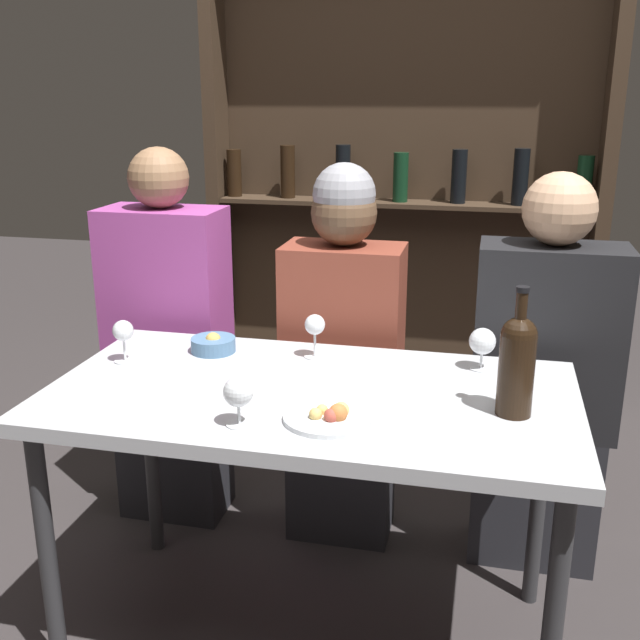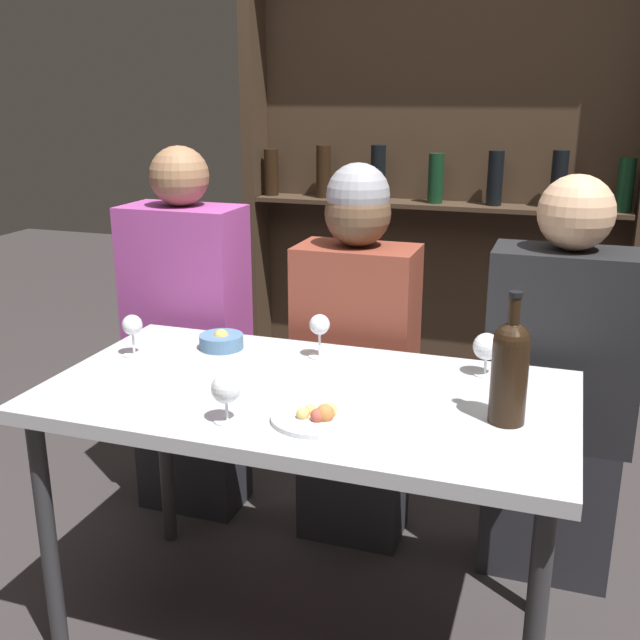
# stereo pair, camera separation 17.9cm
# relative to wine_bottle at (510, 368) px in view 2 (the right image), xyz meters

# --- Properties ---
(ground_plane) EXTENTS (10.00, 10.00, 0.00)m
(ground_plane) POSITION_rel_wine_bottle_xyz_m (-0.49, 0.04, -0.86)
(ground_plane) COLOR #332D2D
(dining_table) EXTENTS (1.31, 0.70, 0.73)m
(dining_table) POSITION_rel_wine_bottle_xyz_m (-0.49, 0.04, -0.20)
(dining_table) COLOR #B7BABF
(dining_table) RESTS_ON ground_plane
(wine_rack_wall) EXTENTS (1.80, 0.21, 2.30)m
(wine_rack_wall) POSITION_rel_wine_bottle_xyz_m (-0.49, 1.80, 0.31)
(wine_rack_wall) COLOR #38281C
(wine_rack_wall) RESTS_ON ground_plane
(wine_bottle) EXTENTS (0.08, 0.08, 0.30)m
(wine_bottle) POSITION_rel_wine_bottle_xyz_m (0.00, 0.00, 0.00)
(wine_bottle) COLOR black
(wine_bottle) RESTS_ON dining_table
(wine_glass_0) EXTENTS (0.07, 0.07, 0.11)m
(wine_glass_0) POSITION_rel_wine_bottle_xyz_m (-0.59, -0.20, -0.05)
(wine_glass_0) COLOR silver
(wine_glass_0) RESTS_ON dining_table
(wine_glass_1) EXTENTS (0.06, 0.06, 0.12)m
(wine_glass_1) POSITION_rel_wine_bottle_xyz_m (-0.53, 0.27, -0.04)
(wine_glass_1) COLOR silver
(wine_glass_1) RESTS_ON dining_table
(wine_glass_2) EXTENTS (0.06, 0.06, 0.12)m
(wine_glass_2) POSITION_rel_wine_bottle_xyz_m (-1.03, 0.12, -0.05)
(wine_glass_2) COLOR silver
(wine_glass_2) RESTS_ON dining_table
(wine_glass_3) EXTENTS (0.07, 0.07, 0.11)m
(wine_glass_3) POSITION_rel_wine_bottle_xyz_m (-0.08, 0.28, -0.05)
(wine_glass_3) COLOR silver
(wine_glass_3) RESTS_ON dining_table
(food_plate_0) EXTENTS (0.20, 0.20, 0.05)m
(food_plate_0) POSITION_rel_wine_bottle_xyz_m (-0.40, -0.13, -0.12)
(food_plate_0) COLOR silver
(food_plate_0) RESTS_ON dining_table
(snack_bowl) EXTENTS (0.13, 0.13, 0.06)m
(snack_bowl) POSITION_rel_wine_bottle_xyz_m (-0.82, 0.25, -0.11)
(snack_bowl) COLOR #4C7299
(snack_bowl) RESTS_ON dining_table
(seated_person_left) EXTENTS (0.39, 0.22, 1.27)m
(seated_person_left) POSITION_rel_wine_bottle_xyz_m (-1.11, 0.57, -0.26)
(seated_person_left) COLOR #26262B
(seated_person_left) RESTS_ON ground_plane
(seated_person_center) EXTENTS (0.37, 0.22, 1.24)m
(seated_person_center) POSITION_rel_wine_bottle_xyz_m (-0.51, 0.57, -0.25)
(seated_person_center) COLOR #26262B
(seated_person_center) RESTS_ON ground_plane
(seated_person_right) EXTENTS (0.43, 0.22, 1.23)m
(seated_person_right) POSITION_rel_wine_bottle_xyz_m (0.11, 0.57, -0.28)
(seated_person_right) COLOR #26262B
(seated_person_right) RESTS_ON ground_plane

